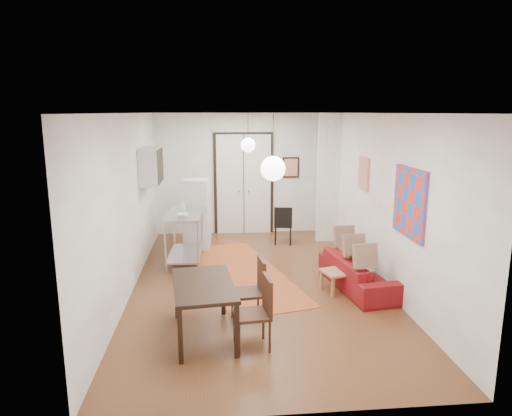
{
  "coord_description": "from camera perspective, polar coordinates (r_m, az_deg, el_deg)",
  "views": [
    {
      "loc": [
        -0.71,
        -7.42,
        2.92
      ],
      "look_at": [
        0.02,
        0.45,
        1.25
      ],
      "focal_mm": 32.0,
      "sensor_mm": 36.0,
      "label": 1
    }
  ],
  "objects": [
    {
      "name": "painting_abstract",
      "position": [
        8.75,
        13.34,
        4.25
      ],
      "size": [
        0.05,
        0.5,
        0.6
      ],
      "primitive_type": "cube",
      "color": "beige",
      "rests_on": "wall_right"
    },
    {
      "name": "coffee_table",
      "position": [
        7.78,
        11.25,
        -7.88
      ],
      "size": [
        0.91,
        0.66,
        0.36
      ],
      "rotation": [
        0.0,
        0.0,
        0.28
      ],
      "color": "#A6764E",
      "rests_on": "floor"
    },
    {
      "name": "wall_right",
      "position": [
        8.07,
        15.18,
        1.01
      ],
      "size": [
        0.02,
        7.0,
        2.9
      ],
      "primitive_type": "cube",
      "color": "white",
      "rests_on": "floor"
    },
    {
      "name": "painting_popart",
      "position": [
        6.89,
        18.65,
        0.68
      ],
      "size": [
        0.05,
        1.0,
        1.0
      ],
      "primitive_type": "cube",
      "color": "red",
      "rests_on": "wall_right"
    },
    {
      "name": "wall_front",
      "position": [
        4.25,
        4.69,
        -8.34
      ],
      "size": [
        4.2,
        0.02,
        2.9
      ],
      "primitive_type": "cube",
      "color": "white",
      "rests_on": "floor"
    },
    {
      "name": "stub_partition",
      "position": [
        10.4,
        9.03,
        3.65
      ],
      "size": [
        0.5,
        0.1,
        2.9
      ],
      "primitive_type": "cube",
      "color": "white",
      "rests_on": "floor"
    },
    {
      "name": "poster_back",
      "position": [
        11.13,
        4.38,
        5.08
      ],
      "size": [
        0.4,
        0.03,
        0.5
      ],
      "primitive_type": "cube",
      "color": "red",
      "rests_on": "wall_back"
    },
    {
      "name": "potted_plant",
      "position": [
        7.73,
        12.03,
        -6.27
      ],
      "size": [
        0.35,
        0.38,
        0.35
      ],
      "primitive_type": "imported",
      "rotation": [
        0.0,
        0.0,
        0.28
      ],
      "color": "#2B5F2A",
      "rests_on": "coffee_table"
    },
    {
      "name": "sofa",
      "position": [
        7.93,
        12.69,
        -7.89
      ],
      "size": [
        0.97,
        1.93,
        0.54
      ],
      "primitive_type": "imported",
      "rotation": [
        0.0,
        0.0,
        1.71
      ],
      "color": "maroon",
      "rests_on": "floor"
    },
    {
      "name": "double_doors",
      "position": [
        11.04,
        -1.54,
        2.95
      ],
      "size": [
        1.44,
        0.06,
        2.5
      ],
      "primitive_type": "cube",
      "color": "white",
      "rests_on": "wall_back"
    },
    {
      "name": "fridge",
      "position": [
        9.95,
        -7.4,
        -0.75
      ],
      "size": [
        0.6,
        0.6,
        1.51
      ],
      "primitive_type": "cube",
      "rotation": [
        0.0,
        0.0,
        -0.14
      ],
      "color": "silver",
      "rests_on": "floor"
    },
    {
      "name": "dining_table",
      "position": [
        6.06,
        -6.58,
        -10.04
      ],
      "size": [
        0.91,
        1.42,
        0.74
      ],
      "rotation": [
        0.0,
        0.0,
        0.11
      ],
      "color": "black",
      "rests_on": "floor"
    },
    {
      "name": "print_left",
      "position": [
        9.57,
        -13.51,
        5.78
      ],
      "size": [
        0.03,
        0.44,
        0.54
      ],
      "primitive_type": "cube",
      "color": "#9C5F41",
      "rests_on": "wall_left"
    },
    {
      "name": "wall_back",
      "position": [
        11.04,
        -1.56,
        4.27
      ],
      "size": [
        4.2,
        0.02,
        2.9
      ],
      "primitive_type": "cube",
      "color": "white",
      "rests_on": "floor"
    },
    {
      "name": "kilim_rug",
      "position": [
        8.51,
        -1.92,
        -8.1
      ],
      "size": [
        2.26,
        3.94,
        0.01
      ],
      "primitive_type": "cube",
      "rotation": [
        0.0,
        0.0,
        0.25
      ],
      "color": "#BA582E",
      "rests_on": "floor"
    },
    {
      "name": "wall_left",
      "position": [
        7.69,
        -15.61,
        0.47
      ],
      "size": [
        0.02,
        7.0,
        2.9
      ],
      "primitive_type": "cube",
      "color": "white",
      "rests_on": "floor"
    },
    {
      "name": "floor",
      "position": [
        8.01,
        0.15,
        -9.46
      ],
      "size": [
        7.0,
        7.0,
        0.0
      ],
      "primitive_type": "plane",
      "color": "brown",
      "rests_on": "ground"
    },
    {
      "name": "ceiling",
      "position": [
        7.46,
        0.17,
        11.78
      ],
      "size": [
        4.2,
        7.0,
        0.02
      ],
      "primitive_type": "cube",
      "color": "white",
      "rests_on": "wall_back"
    },
    {
      "name": "pendant_back",
      "position": [
        9.47,
        -0.99,
        7.88
      ],
      "size": [
        0.3,
        0.3,
        0.8
      ],
      "color": "white",
      "rests_on": "ceiling"
    },
    {
      "name": "wall_cabinet",
      "position": [
        9.06,
        -12.99,
        5.16
      ],
      "size": [
        0.35,
        1.0,
        0.7
      ],
      "primitive_type": "cube",
      "color": "silver",
      "rests_on": "wall_left"
    },
    {
      "name": "black_side_chair",
      "position": [
        10.33,
        3.35,
        -1.61
      ],
      "size": [
        0.45,
        0.46,
        0.87
      ],
      "rotation": [
        0.0,
        0.0,
        2.98
      ],
      "color": "black",
      "rests_on": "floor"
    },
    {
      "name": "soap_bottle",
      "position": [
        9.11,
        -9.2,
        0.34
      ],
      "size": [
        0.1,
        0.1,
        0.21
      ],
      "primitive_type": "imported",
      "rotation": [
        0.0,
        0.0,
        -0.04
      ],
      "color": "teal",
      "rests_on": "kitchen_counter"
    },
    {
      "name": "pendant_front",
      "position": [
        5.51,
        2.14,
        4.95
      ],
      "size": [
        0.3,
        0.3,
        0.8
      ],
      "color": "white",
      "rests_on": "ceiling"
    },
    {
      "name": "kitchen_counter",
      "position": [
        8.97,
        -8.9,
        -2.76
      ],
      "size": [
        0.72,
        1.34,
        1.01
      ],
      "rotation": [
        0.0,
        0.0,
        -0.04
      ],
      "color": "silver",
      "rests_on": "floor"
    },
    {
      "name": "dining_chair_far",
      "position": [
        5.88,
        -0.62,
        -12.01
      ],
      "size": [
        0.48,
        0.65,
        0.92
      ],
      "rotation": [
        0.0,
        0.0,
        -1.46
      ],
      "color": "#3D2413",
      "rests_on": "floor"
    },
    {
      "name": "dining_chair_near",
      "position": [
        6.53,
        -1.13,
        -9.53
      ],
      "size": [
        0.48,
        0.65,
        0.92
      ],
      "rotation": [
        0.0,
        0.0,
        -1.46
      ],
      "color": "#3D2413",
      "rests_on": "floor"
    },
    {
      "name": "bowl",
      "position": [
        8.59,
        -9.09,
        -0.88
      ],
      "size": [
        0.25,
        0.25,
        0.06
      ],
      "primitive_type": "imported",
      "rotation": [
        0.0,
        0.0,
        -0.04
      ],
      "color": "silver",
      "rests_on": "kitchen_counter"
    }
  ]
}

